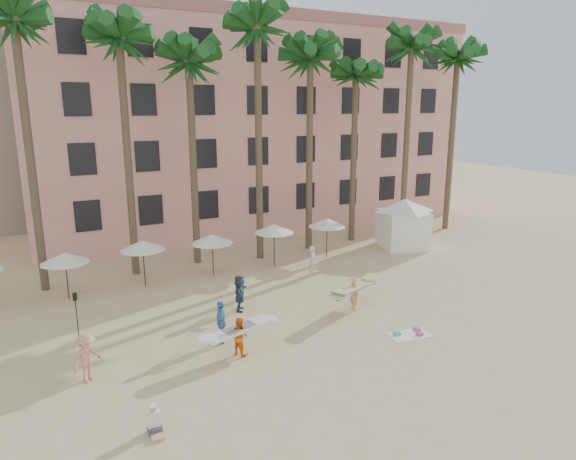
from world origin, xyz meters
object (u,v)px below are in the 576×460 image
Objects in this scene: pink_hotel at (245,128)px; carrier_white at (239,334)px; cabana at (404,219)px; carrier_yellow at (354,291)px.

carrier_white is at bearing -114.04° from pink_hotel.
pink_hotel is 16.28m from cabana.
carrier_yellow is 1.06× the size of carrier_white.
pink_hotel is at bearing 80.52° from carrier_yellow.
cabana is at bearing 39.01° from carrier_yellow.
cabana is 1.84× the size of carrier_white.
carrier_white is at bearing -149.95° from cabana.
carrier_yellow is (-3.63, -21.74, -7.04)m from pink_hotel.
pink_hotel reaches higher than cabana.
carrier_yellow is 7.03m from carrier_white.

